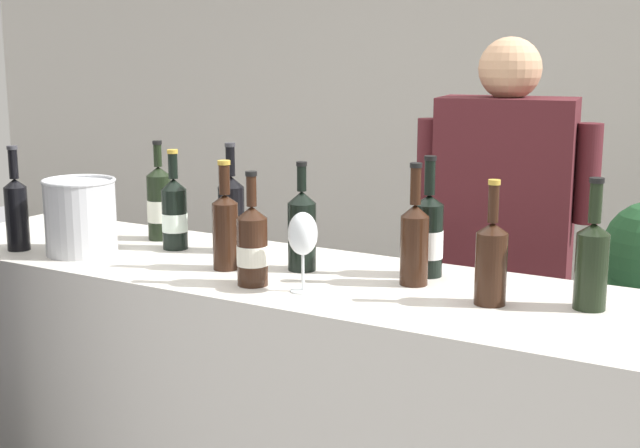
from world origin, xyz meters
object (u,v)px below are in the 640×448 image
(wine_bottle_6, at_px, (302,229))
(person_server, at_px, (500,298))
(wine_bottle_4, at_px, (491,260))
(wine_bottle_9, at_px, (174,213))
(wine_bottle_2, at_px, (225,228))
(wine_bottle_1, at_px, (252,246))
(wine_bottle_8, at_px, (592,261))
(wine_glass, at_px, (303,236))
(wine_bottle_5, at_px, (428,235))
(wine_bottle_0, at_px, (231,211))
(wine_bottle_3, at_px, (159,203))
(wine_bottle_10, at_px, (414,241))
(wine_bottle_7, at_px, (17,211))
(ice_bucket, at_px, (80,216))

(wine_bottle_6, bearing_deg, person_server, 60.68)
(wine_bottle_4, xyz_separation_m, wine_bottle_9, (-1.07, 0.09, 0.00))
(wine_bottle_2, relative_size, person_server, 0.19)
(wine_bottle_1, xyz_separation_m, wine_bottle_4, (0.61, 0.14, 0.00))
(wine_bottle_9, bearing_deg, wine_bottle_8, -0.27)
(wine_bottle_6, distance_m, wine_glass, 0.23)
(wine_bottle_1, xyz_separation_m, wine_bottle_6, (0.03, 0.20, 0.01))
(wine_bottle_5, bearing_deg, wine_bottle_9, -173.83)
(wine_bottle_0, height_order, wine_bottle_9, wine_bottle_0)
(wine_bottle_3, height_order, wine_bottle_4, wine_bottle_3)
(wine_bottle_2, distance_m, wine_bottle_3, 0.47)
(wine_bottle_0, bearing_deg, wine_bottle_3, 174.91)
(wine_bottle_2, xyz_separation_m, wine_bottle_5, (0.53, 0.22, -0.00))
(wine_bottle_0, height_order, wine_bottle_6, wine_bottle_0)
(wine_bottle_10, bearing_deg, wine_bottle_0, 173.71)
(wine_bottle_8, xyz_separation_m, wine_bottle_10, (-0.46, -0.01, 0.00))
(wine_bottle_1, bearing_deg, wine_bottle_0, 133.44)
(wine_bottle_7, bearing_deg, ice_bucket, 17.16)
(wine_bottle_2, distance_m, person_server, 1.01)
(wine_bottle_4, xyz_separation_m, wine_bottle_10, (-0.24, 0.07, 0.01))
(wine_bottle_3, relative_size, ice_bucket, 1.41)
(wine_bottle_4, distance_m, wine_bottle_5, 0.30)
(wine_bottle_4, bearing_deg, wine_bottle_0, 170.67)
(wine_bottle_2, distance_m, wine_glass, 0.33)
(wine_bottle_0, xyz_separation_m, wine_bottle_6, (0.31, -0.09, -0.01))
(wine_bottle_8, distance_m, person_server, 0.84)
(wine_bottle_5, bearing_deg, wine_bottle_1, -138.94)
(ice_bucket, bearing_deg, wine_bottle_1, -3.43)
(wine_bottle_4, xyz_separation_m, wine_bottle_5, (-0.24, 0.18, 0.00))
(wine_bottle_5, xyz_separation_m, wine_bottle_7, (-1.24, -0.35, 0.01))
(wine_bottle_5, xyz_separation_m, person_server, (0.04, 0.55, -0.32))
(wine_bottle_6, xyz_separation_m, ice_bucket, (-0.70, -0.16, -0.00))
(wine_bottle_8, relative_size, person_server, 0.19)
(wine_bottle_2, relative_size, wine_bottle_8, 0.97)
(wine_bottle_7, height_order, wine_bottle_10, same)
(wine_bottle_10, relative_size, wine_glass, 1.56)
(wine_bottle_0, bearing_deg, wine_bottle_10, -6.29)
(wine_bottle_5, bearing_deg, wine_bottle_2, -157.62)
(wine_bottle_1, xyz_separation_m, person_server, (0.41, 0.87, -0.31))
(wine_bottle_0, relative_size, wine_glass, 1.61)
(wine_bottle_3, bearing_deg, wine_bottle_10, -5.91)
(wine_bottle_5, xyz_separation_m, wine_bottle_9, (-0.82, -0.09, -0.00))
(ice_bucket, bearing_deg, wine_glass, -2.01)
(wine_bottle_1, relative_size, wine_bottle_9, 0.98)
(wine_bottle_0, distance_m, wine_bottle_4, 0.90)
(wine_bottle_5, height_order, wine_glass, wine_bottle_5)
(wine_bottle_3, bearing_deg, wine_bottle_4, -8.24)
(wine_bottle_0, distance_m, ice_bucket, 0.46)
(wine_bottle_1, xyz_separation_m, ice_bucket, (-0.66, 0.04, 0.01))
(wine_bottle_0, distance_m, person_server, 0.95)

